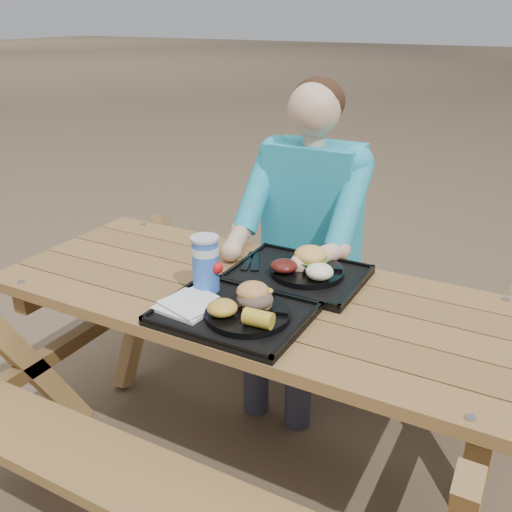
% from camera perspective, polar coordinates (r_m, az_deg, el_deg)
% --- Properties ---
extents(ground, '(60.00, 60.00, 0.00)m').
position_cam_1_polar(ground, '(2.36, 0.00, -19.98)').
color(ground, '#999999').
rests_on(ground, ground).
extents(picnic_table, '(1.80, 1.49, 0.75)m').
position_cam_1_polar(picnic_table, '(2.12, 0.00, -12.61)').
color(picnic_table, '#999999').
rests_on(picnic_table, ground).
extents(tray_near, '(0.45, 0.35, 0.02)m').
position_cam_1_polar(tray_near, '(1.76, -2.30, -5.92)').
color(tray_near, black).
rests_on(tray_near, picnic_table).
extents(tray_far, '(0.45, 0.35, 0.02)m').
position_cam_1_polar(tray_far, '(2.02, 4.23, -1.98)').
color(tray_far, black).
rests_on(tray_far, picnic_table).
extents(plate_near, '(0.26, 0.26, 0.02)m').
position_cam_1_polar(plate_near, '(1.73, -0.82, -5.84)').
color(plate_near, black).
rests_on(plate_near, tray_near).
extents(plate_far, '(0.26, 0.26, 0.02)m').
position_cam_1_polar(plate_far, '(2.01, 5.14, -1.53)').
color(plate_far, black).
rests_on(plate_far, tray_far).
extents(napkin_stack, '(0.18, 0.18, 0.02)m').
position_cam_1_polar(napkin_stack, '(1.80, -6.76, -4.80)').
color(napkin_stack, silver).
rests_on(napkin_stack, tray_near).
extents(soda_cup, '(0.09, 0.09, 0.18)m').
position_cam_1_polar(soda_cup, '(1.86, -5.06, -0.92)').
color(soda_cup, blue).
rests_on(soda_cup, tray_near).
extents(condiment_bbq, '(0.05, 0.05, 0.03)m').
position_cam_1_polar(condiment_bbq, '(1.84, -0.79, -3.65)').
color(condiment_bbq, black).
rests_on(condiment_bbq, tray_near).
extents(condiment_mustard, '(0.06, 0.06, 0.03)m').
position_cam_1_polar(condiment_mustard, '(1.82, 1.00, -3.95)').
color(condiment_mustard, gold).
rests_on(condiment_mustard, tray_near).
extents(sandwich, '(0.11, 0.11, 0.11)m').
position_cam_1_polar(sandwich, '(1.73, -0.10, -3.37)').
color(sandwich, '#CA8547').
rests_on(sandwich, plate_near).
extents(mac_cheese, '(0.09, 0.09, 0.05)m').
position_cam_1_polar(mac_cheese, '(1.70, -3.39, -5.19)').
color(mac_cheese, gold).
rests_on(mac_cheese, plate_near).
extents(corn_cob, '(0.09, 0.09, 0.05)m').
position_cam_1_polar(corn_cob, '(1.63, 0.23, -6.27)').
color(corn_cob, gold).
rests_on(corn_cob, plate_near).
extents(cutlery_far, '(0.10, 0.16, 0.01)m').
position_cam_1_polar(cutlery_far, '(2.10, -0.09, -0.53)').
color(cutlery_far, black).
rests_on(cutlery_far, tray_far).
extents(burger, '(0.12, 0.12, 0.11)m').
position_cam_1_polar(burger, '(2.01, 5.49, 0.49)').
color(burger, '#EDB053').
rests_on(burger, plate_far).
extents(baked_beans, '(0.09, 0.09, 0.04)m').
position_cam_1_polar(baked_beans, '(1.97, 2.82, -1.00)').
color(baked_beans, '#501410').
rests_on(baked_beans, plate_far).
extents(potato_salad, '(0.09, 0.09, 0.05)m').
position_cam_1_polar(potato_salad, '(1.92, 6.37, -1.56)').
color(potato_salad, white).
rests_on(potato_salad, plate_far).
extents(diner, '(0.48, 0.84, 1.28)m').
position_cam_1_polar(diner, '(2.48, 5.36, -0.09)').
color(diner, teal).
rests_on(diner, ground).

